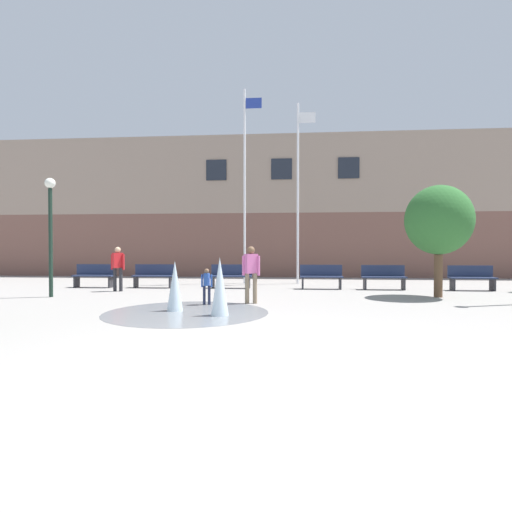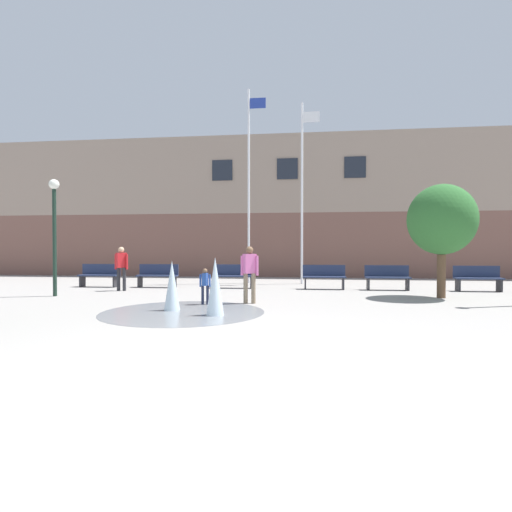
{
  "view_description": "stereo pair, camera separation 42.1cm",
  "coord_description": "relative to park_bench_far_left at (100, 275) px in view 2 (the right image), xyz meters",
  "views": [
    {
      "loc": [
        0.42,
        -5.24,
        1.53
      ],
      "look_at": [
        -0.61,
        7.03,
        1.3
      ],
      "focal_mm": 28.0,
      "sensor_mm": 36.0,
      "label": 1
    },
    {
      "loc": [
        0.84,
        -5.2,
        1.53
      ],
      "look_at": [
        -0.61,
        7.03,
        1.3
      ],
      "focal_mm": 28.0,
      "sensor_mm": 36.0,
      "label": 2
    }
  ],
  "objects": [
    {
      "name": "park_bench_far_left",
      "position": [
        0.0,
        0.0,
        0.0
      ],
      "size": [
        1.6,
        0.44,
        0.91
      ],
      "color": "#28282D",
      "rests_on": "ground"
    },
    {
      "name": "park_bench_under_left_flagpole",
      "position": [
        5.42,
        0.17,
        0.0
      ],
      "size": [
        1.6,
        0.44,
        0.91
      ],
      "color": "#28282D",
      "rests_on": "ground"
    },
    {
      "name": "splash_fountain",
      "position": [
        5.45,
        -5.85,
        0.02
      ],
      "size": [
        3.92,
        3.92,
        1.33
      ],
      "color": "gray",
      "rests_on": "ground"
    },
    {
      "name": "ground_plane",
      "position": [
        7.24,
        -9.88,
        -0.48
      ],
      "size": [
        100.0,
        100.0,
        0.0
      ],
      "primitive_type": "plane",
      "color": "gray"
    },
    {
      "name": "street_tree_near_building",
      "position": [
        12.33,
        -2.16,
        1.93
      ],
      "size": [
        2.05,
        2.05,
        3.52
      ],
      "color": "brown",
      "rests_on": "ground"
    },
    {
      "name": "park_bench_far_right",
      "position": [
        14.29,
        0.01,
        0.0
      ],
      "size": [
        1.6,
        0.44,
        0.91
      ],
      "color": "#28282D",
      "rests_on": "ground"
    },
    {
      "name": "lamp_post_left_lane",
      "position": [
        0.16,
        -3.14,
        1.98
      ],
      "size": [
        0.32,
        0.32,
        3.75
      ],
      "color": "#192D23",
      "rests_on": "ground"
    },
    {
      "name": "library_building",
      "position": [
        7.24,
        9.13,
        3.34
      ],
      "size": [
        36.0,
        6.05,
        7.64
      ],
      "color": "brown",
      "rests_on": "ground"
    },
    {
      "name": "adult_near_bench",
      "position": [
        6.6,
        -4.08,
        0.45
      ],
      "size": [
        0.5,
        0.35,
        1.59
      ],
      "rotation": [
        0.0,
        0.0,
        -2.56
      ],
      "color": "#89755B",
      "rests_on": "ground"
    },
    {
      "name": "park_bench_left_of_flagpoles",
      "position": [
        2.37,
        0.09,
        0.0
      ],
      "size": [
        1.6,
        0.44,
        0.91
      ],
      "color": "#28282D",
      "rests_on": "ground"
    },
    {
      "name": "flagpole_left",
      "position": [
        5.72,
        2.36,
        4.03
      ],
      "size": [
        0.8,
        0.1,
        8.52
      ],
      "color": "silver",
      "rests_on": "ground"
    },
    {
      "name": "park_bench_center",
      "position": [
        8.87,
        0.13,
        0.0
      ],
      "size": [
        1.6,
        0.44,
        0.91
      ],
      "color": "#28282D",
      "rests_on": "ground"
    },
    {
      "name": "flagpole_right",
      "position": [
        8.05,
        2.36,
        3.68
      ],
      "size": [
        0.8,
        0.1,
        7.83
      ],
      "color": "silver",
      "rests_on": "ground"
    },
    {
      "name": "park_bench_near_trashcan",
      "position": [
        11.17,
        0.08,
        0.0
      ],
      "size": [
        1.6,
        0.44,
        0.91
      ],
      "color": "#28282D",
      "rests_on": "ground"
    },
    {
      "name": "teen_by_trashcan",
      "position": [
        1.54,
        -1.32,
        0.45
      ],
      "size": [
        0.5,
        0.38,
        1.59
      ],
      "rotation": [
        0.0,
        0.0,
        -2.35
      ],
      "color": "#28282D",
      "rests_on": "ground"
    },
    {
      "name": "child_in_fountain",
      "position": [
        5.42,
        -4.45,
        0.1
      ],
      "size": [
        0.31,
        0.22,
        0.99
      ],
      "rotation": [
        0.0,
        0.0,
        1.51
      ],
      "color": "#1E233D",
      "rests_on": "ground"
    }
  ]
}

